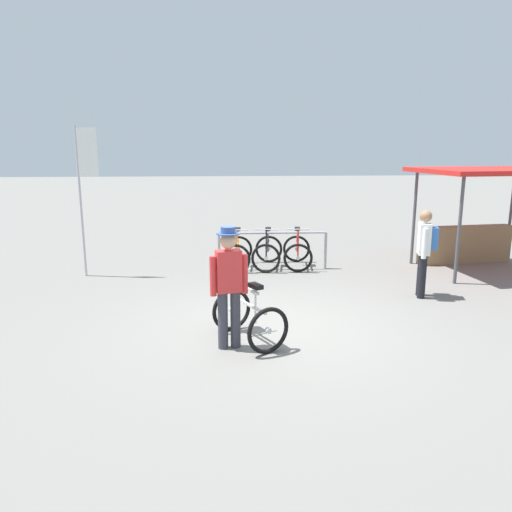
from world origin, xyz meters
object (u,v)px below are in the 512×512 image
at_px(racked_bike_orange, 237,252).
at_px(racked_bike_black, 267,252).
at_px(pedestrian_with_backpack, 425,248).
at_px(racked_bike_red, 297,252).
at_px(market_stall, 479,208).
at_px(featured_bicycle, 244,307).
at_px(banner_flag, 85,173).
at_px(person_with_featured_bike, 229,283).

bearing_deg(racked_bike_orange, racked_bike_black, -1.15).
distance_m(racked_bike_black, pedestrian_with_backpack, 3.71).
distance_m(racked_bike_red, market_stall, 4.30).
distance_m(featured_bicycle, banner_flag, 5.27).
bearing_deg(featured_bicycle, market_stall, 35.87).
relative_size(person_with_featured_bike, banner_flag, 0.54).
bearing_deg(racked_bike_black, person_with_featured_bike, -101.86).
relative_size(racked_bike_black, market_stall, 0.36).
xyz_separation_m(racked_bike_black, racked_bike_red, (0.70, -0.01, 0.00)).
xyz_separation_m(racked_bike_orange, person_with_featured_bike, (-0.27, -4.65, 0.58)).
height_order(racked_bike_black, featured_bicycle, featured_bicycle).
bearing_deg(person_with_featured_bike, racked_bike_red, 70.09).
height_order(racked_bike_black, banner_flag, banner_flag).
distance_m(racked_bike_orange, pedestrian_with_backpack, 4.25).
height_order(racked_bike_red, person_with_featured_bike, person_with_featured_bike).
bearing_deg(banner_flag, market_stall, 1.38).
bearing_deg(banner_flag, racked_bike_red, 5.66).
relative_size(racked_bike_black, banner_flag, 0.38).
relative_size(racked_bike_orange, pedestrian_with_backpack, 0.71).
xyz_separation_m(racked_bike_orange, featured_bicycle, (-0.05, -4.33, 0.12)).
relative_size(racked_bike_red, person_with_featured_bike, 0.68).
bearing_deg(person_with_featured_bike, featured_bicycle, 54.37).
bearing_deg(racked_bike_red, racked_bike_black, 178.85).
bearing_deg(racked_bike_black, racked_bike_orange, 178.85).
height_order(pedestrian_with_backpack, banner_flag, banner_flag).
height_order(person_with_featured_bike, pedestrian_with_backpack, person_with_featured_bike).
height_order(racked_bike_black, market_stall, market_stall).
relative_size(racked_bike_orange, person_with_featured_bike, 0.67).
xyz_separation_m(featured_bicycle, market_stall, (5.61, 4.06, 0.91)).
relative_size(featured_bicycle, market_stall, 0.38).
bearing_deg(pedestrian_with_backpack, market_stall, 45.65).
bearing_deg(racked_bike_black, banner_flag, -173.13).
distance_m(featured_bicycle, market_stall, 6.99).
bearing_deg(racked_bike_orange, person_with_featured_bike, -93.37).
bearing_deg(pedestrian_with_backpack, racked_bike_red, 128.61).
bearing_deg(racked_bike_black, pedestrian_with_backpack, -42.95).
bearing_deg(person_with_featured_bike, banner_flag, 125.13).
relative_size(featured_bicycle, banner_flag, 0.39).
distance_m(pedestrian_with_backpack, market_stall, 3.16).
distance_m(racked_bike_black, banner_flag, 4.35).
height_order(racked_bike_orange, pedestrian_with_backpack, pedestrian_with_backpack).
height_order(person_with_featured_bike, banner_flag, banner_flag).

